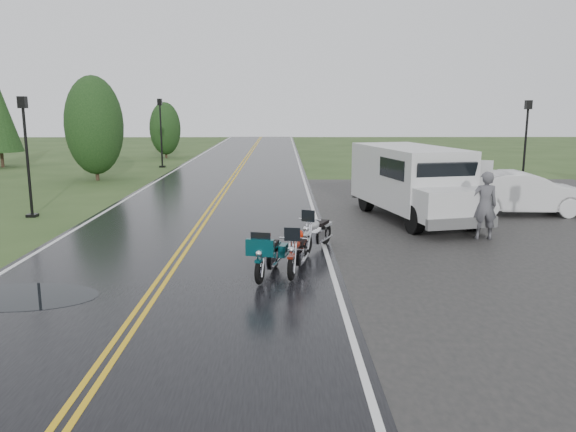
{
  "coord_description": "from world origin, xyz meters",
  "views": [
    {
      "loc": [
        2.64,
        -12.31,
        3.79
      ],
      "look_at": [
        2.8,
        2.0,
        1.0
      ],
      "focal_mm": 35.0,
      "sensor_mm": 36.0,
      "label": 1
    }
  ],
  "objects_px": {
    "sedan_white": "(523,194)",
    "lamp_post_far_right": "(525,147)",
    "lamp_post_far_left": "(161,133)",
    "motorcycle_red": "(291,258)",
    "motorcycle_teal": "(260,261)",
    "van_white": "(416,193)",
    "motorcycle_silver": "(307,236)",
    "person_at_van": "(485,206)",
    "lamp_post_near_left": "(27,157)"
  },
  "relations": [
    {
      "from": "person_at_van",
      "to": "sedan_white",
      "type": "height_order",
      "value": "person_at_van"
    },
    {
      "from": "van_white",
      "to": "sedan_white",
      "type": "xyz_separation_m",
      "value": [
        4.57,
        3.12,
        -0.5
      ]
    },
    {
      "from": "motorcycle_silver",
      "to": "van_white",
      "type": "xyz_separation_m",
      "value": [
        3.36,
        2.6,
        0.68
      ]
    },
    {
      "from": "motorcycle_silver",
      "to": "van_white",
      "type": "bearing_deg",
      "value": 62.25
    },
    {
      "from": "van_white",
      "to": "lamp_post_far_left",
      "type": "bearing_deg",
      "value": 107.81
    },
    {
      "from": "lamp_post_far_left",
      "to": "sedan_white",
      "type": "bearing_deg",
      "value": -45.05
    },
    {
      "from": "motorcycle_teal",
      "to": "lamp_post_far_right",
      "type": "bearing_deg",
      "value": 62.6
    },
    {
      "from": "person_at_van",
      "to": "lamp_post_far_left",
      "type": "bearing_deg",
      "value": -53.26
    },
    {
      "from": "sedan_white",
      "to": "van_white",
      "type": "bearing_deg",
      "value": 127.02
    },
    {
      "from": "motorcycle_silver",
      "to": "person_at_van",
      "type": "xyz_separation_m",
      "value": [
        5.19,
        1.92,
        0.41
      ]
    },
    {
      "from": "motorcycle_teal",
      "to": "lamp_post_far_left",
      "type": "relative_size",
      "value": 0.44
    },
    {
      "from": "motorcycle_teal",
      "to": "motorcycle_silver",
      "type": "relative_size",
      "value": 0.98
    },
    {
      "from": "motorcycle_teal",
      "to": "motorcycle_red",
      "type": "bearing_deg",
      "value": 34.04
    },
    {
      "from": "person_at_van",
      "to": "sedan_white",
      "type": "distance_m",
      "value": 4.69
    },
    {
      "from": "motorcycle_teal",
      "to": "lamp_post_far_right",
      "type": "distance_m",
      "value": 17.44
    },
    {
      "from": "sedan_white",
      "to": "lamp_post_near_left",
      "type": "distance_m",
      "value": 17.36
    },
    {
      "from": "sedan_white",
      "to": "lamp_post_far_right",
      "type": "height_order",
      "value": "lamp_post_far_right"
    },
    {
      "from": "motorcycle_silver",
      "to": "lamp_post_far_left",
      "type": "height_order",
      "value": "lamp_post_far_left"
    },
    {
      "from": "van_white",
      "to": "lamp_post_near_left",
      "type": "bearing_deg",
      "value": 153.85
    },
    {
      "from": "motorcycle_silver",
      "to": "sedan_white",
      "type": "height_order",
      "value": "sedan_white"
    },
    {
      "from": "motorcycle_silver",
      "to": "lamp_post_near_left",
      "type": "bearing_deg",
      "value": 173.91
    },
    {
      "from": "motorcycle_red",
      "to": "sedan_white",
      "type": "bearing_deg",
      "value": 53.92
    },
    {
      "from": "lamp_post_far_left",
      "to": "lamp_post_far_right",
      "type": "height_order",
      "value": "lamp_post_far_left"
    },
    {
      "from": "motorcycle_teal",
      "to": "sedan_white",
      "type": "relative_size",
      "value": 0.41
    },
    {
      "from": "lamp_post_far_right",
      "to": "sedan_white",
      "type": "bearing_deg",
      "value": -112.93
    },
    {
      "from": "lamp_post_near_left",
      "to": "lamp_post_far_left",
      "type": "bearing_deg",
      "value": 86.04
    },
    {
      "from": "motorcycle_teal",
      "to": "person_at_van",
      "type": "bearing_deg",
      "value": 46.96
    },
    {
      "from": "person_at_van",
      "to": "lamp_post_far_right",
      "type": "xyz_separation_m",
      "value": [
        4.94,
        9.0,
        1.08
      ]
    },
    {
      "from": "motorcycle_silver",
      "to": "lamp_post_far_left",
      "type": "bearing_deg",
      "value": 135.07
    },
    {
      "from": "person_at_van",
      "to": "lamp_post_far_left",
      "type": "distance_m",
      "value": 24.13
    },
    {
      "from": "motorcycle_silver",
      "to": "lamp_post_far_left",
      "type": "distance_m",
      "value": 23.48
    },
    {
      "from": "motorcycle_teal",
      "to": "lamp_post_far_right",
      "type": "relative_size",
      "value": 0.46
    },
    {
      "from": "motorcycle_red",
      "to": "motorcycle_silver",
      "type": "relative_size",
      "value": 1.0
    },
    {
      "from": "van_white",
      "to": "lamp_post_far_left",
      "type": "distance_m",
      "value": 22.56
    },
    {
      "from": "motorcycle_red",
      "to": "sedan_white",
      "type": "xyz_separation_m",
      "value": [
        8.35,
        7.8,
        0.18
      ]
    },
    {
      "from": "lamp_post_far_left",
      "to": "van_white",
      "type": "bearing_deg",
      "value": -59.02
    },
    {
      "from": "motorcycle_teal",
      "to": "lamp_post_far_left",
      "type": "xyz_separation_m",
      "value": [
        -7.14,
        24.27,
        1.61
      ]
    },
    {
      "from": "lamp_post_far_left",
      "to": "motorcycle_silver",
      "type": "bearing_deg",
      "value": -69.39
    },
    {
      "from": "lamp_post_near_left",
      "to": "motorcycle_teal",
      "type": "bearing_deg",
      "value": -43.61
    },
    {
      "from": "motorcycle_red",
      "to": "van_white",
      "type": "height_order",
      "value": "van_white"
    },
    {
      "from": "motorcycle_red",
      "to": "lamp_post_far_right",
      "type": "bearing_deg",
      "value": 61.8
    },
    {
      "from": "motorcycle_red",
      "to": "motorcycle_silver",
      "type": "height_order",
      "value": "motorcycle_silver"
    },
    {
      "from": "person_at_van",
      "to": "lamp_post_near_left",
      "type": "height_order",
      "value": "lamp_post_near_left"
    },
    {
      "from": "sedan_white",
      "to": "person_at_van",
      "type": "bearing_deg",
      "value": 146.97
    },
    {
      "from": "person_at_van",
      "to": "lamp_post_near_left",
      "type": "xyz_separation_m",
      "value": [
        -14.57,
        3.62,
        1.11
      ]
    },
    {
      "from": "motorcycle_teal",
      "to": "motorcycle_silver",
      "type": "xyz_separation_m",
      "value": [
        1.1,
        2.35,
        0.01
      ]
    },
    {
      "from": "lamp_post_far_left",
      "to": "lamp_post_near_left",
      "type": "bearing_deg",
      "value": -93.96
    },
    {
      "from": "van_white",
      "to": "sedan_white",
      "type": "relative_size",
      "value": 1.39
    },
    {
      "from": "motorcycle_teal",
      "to": "lamp_post_far_right",
      "type": "xyz_separation_m",
      "value": [
        11.23,
        13.26,
        1.5
      ]
    },
    {
      "from": "lamp_post_far_right",
      "to": "lamp_post_far_left",
      "type": "bearing_deg",
      "value": 149.08
    }
  ]
}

